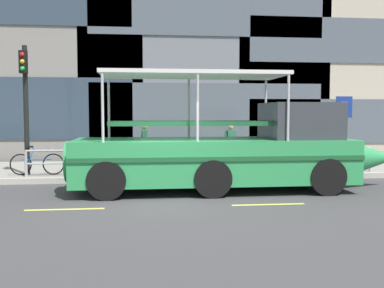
{
  "coord_description": "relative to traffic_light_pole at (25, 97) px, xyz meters",
  "views": [
    {
      "loc": [
        -0.62,
        -11.09,
        2.21
      ],
      "look_at": [
        0.84,
        1.81,
        1.3
      ],
      "focal_mm": 41.53,
      "sensor_mm": 36.0,
      "label": 1
    }
  ],
  "objects": [
    {
      "name": "parking_sign",
      "position": [
        10.94,
        0.29,
        -0.76
      ],
      "size": [
        0.6,
        0.12,
        2.62
      ],
      "color": "#4C4F54",
      "rests_on": "sidewalk"
    },
    {
      "name": "sidewalk",
      "position": [
        4.37,
        1.77,
        -2.63
      ],
      "size": [
        32.0,
        4.8,
        0.18
      ],
      "primitive_type": "cube",
      "color": "gray",
      "rests_on": "ground_plane"
    },
    {
      "name": "pedestrian_near_bow",
      "position": [
        9.16,
        0.4,
        -1.62
      ],
      "size": [
        0.27,
        0.41,
        1.53
      ],
      "color": "#1E2338",
      "rests_on": "sidewalk"
    },
    {
      "name": "curb_edge",
      "position": [
        4.37,
        -0.72,
        -2.63
      ],
      "size": [
        32.0,
        0.18,
        0.18
      ],
      "primitive_type": "cube",
      "color": "#B2ADA3",
      "rests_on": "ground_plane"
    },
    {
      "name": "traffic_light_pole",
      "position": [
        0.0,
        0.0,
        0.0
      ],
      "size": [
        0.24,
        0.46,
        4.2
      ],
      "color": "black",
      "rests_on": "sidewalk"
    },
    {
      "name": "leaned_bicycle",
      "position": [
        0.32,
        -0.02,
        -2.17
      ],
      "size": [
        1.74,
        0.46,
        0.96
      ],
      "color": "black",
      "rests_on": "sidewalk"
    },
    {
      "name": "pedestrian_mid_right",
      "position": [
        3.83,
        0.82,
        -1.53
      ],
      "size": [
        0.23,
        0.48,
        1.69
      ],
      "color": "#1E2338",
      "rests_on": "sidewalk"
    },
    {
      "name": "ground_plane",
      "position": [
        4.37,
        -3.83,
        -2.72
      ],
      "size": [
        120.0,
        120.0,
        0.0
      ],
      "primitive_type": "plane",
      "color": "#3D3D3F"
    },
    {
      "name": "pedestrian_mid_left",
      "position": [
        6.92,
        0.82,
        -1.55
      ],
      "size": [
        0.45,
        0.28,
        1.64
      ],
      "color": "#47423D",
      "rests_on": "sidewalk"
    },
    {
      "name": "lane_centreline",
      "position": [
        4.37,
        -4.61,
        -2.72
      ],
      "size": [
        25.8,
        0.12,
        0.01
      ],
      "color": "#DBD64C",
      "rests_on": "ground_plane"
    },
    {
      "name": "curb_guardrail",
      "position": [
        5.85,
        -0.38,
        -1.96
      ],
      "size": [
        11.65,
        0.09,
        0.86
      ],
      "color": "#9EA0A8",
      "rests_on": "sidewalk"
    },
    {
      "name": "duck_tour_boat",
      "position": [
        6.31,
        -2.49,
        -1.63
      ],
      "size": [
        9.73,
        2.52,
        3.33
      ],
      "color": "#2D9351",
      "rests_on": "ground_plane"
    }
  ]
}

